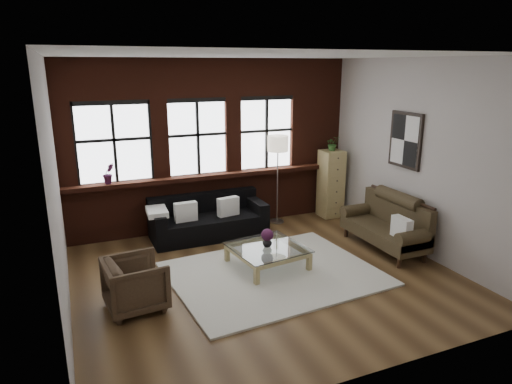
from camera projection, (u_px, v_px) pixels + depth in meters
name	position (u px, v px, depth m)	size (l,w,h in m)	color
floor	(265.00, 276.00, 6.90)	(5.50, 5.50, 0.00)	#4D341C
ceiling	(267.00, 55.00, 6.04)	(5.50, 5.50, 0.00)	white
wall_back	(212.00, 145.00, 8.69)	(5.50, 5.50, 0.00)	#B4ADA8
wall_front	(376.00, 229.00, 4.26)	(5.50, 5.50, 0.00)	#B4ADA8
wall_left	(56.00, 193.00, 5.44)	(5.00, 5.00, 0.00)	#B4ADA8
wall_right	(418.00, 158.00, 7.51)	(5.00, 5.00, 0.00)	#B4ADA8
brick_backwall	(213.00, 146.00, 8.63)	(5.50, 0.12, 3.20)	#441B10
sill_ledge	(215.00, 175.00, 8.71)	(5.50, 0.30, 0.08)	#441B10
window_left	(114.00, 144.00, 7.93)	(1.38, 0.10, 1.50)	black
window_mid	(198.00, 139.00, 8.49)	(1.38, 0.10, 1.50)	black
window_right	(266.00, 134.00, 9.02)	(1.38, 0.10, 1.50)	black
wall_poster	(406.00, 140.00, 7.69)	(0.05, 0.74, 0.94)	black
shag_rug	(274.00, 274.00, 6.93)	(3.01, 2.37, 0.03)	beige
dark_sofa	(209.00, 217.00, 8.38)	(2.09, 0.85, 0.76)	black
pillow_a	(186.00, 212.00, 8.07)	(0.40, 0.14, 0.34)	white
pillow_b	(228.00, 206.00, 8.37)	(0.40, 0.14, 0.34)	white
vintage_settee	(384.00, 224.00, 7.79)	(0.76, 1.72, 0.92)	#362B18
pillow_settee	(402.00, 228.00, 7.27)	(0.14, 0.38, 0.34)	white
armchair	(136.00, 284.00, 5.90)	(0.73, 0.76, 0.69)	#3C2D1E
coffee_table	(267.00, 257.00, 7.15)	(1.06, 1.06, 0.36)	tan
vase	(267.00, 242.00, 7.08)	(0.15, 0.15, 0.16)	#B2B2B2
flowers	(267.00, 235.00, 7.05)	(0.19, 0.19, 0.19)	#49193B
drawer_chest	(331.00, 184.00, 9.45)	(0.43, 0.43, 1.39)	tan
potted_plant_top	(333.00, 143.00, 9.23)	(0.26, 0.23, 0.29)	#2D5923
floor_lamp	(277.00, 176.00, 9.00)	(0.40, 0.40, 1.91)	#A5A5A8
sill_plant	(109.00, 174.00, 7.89)	(0.20, 0.16, 0.37)	#49193B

